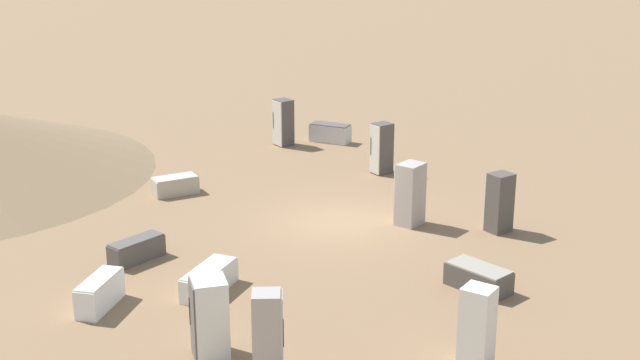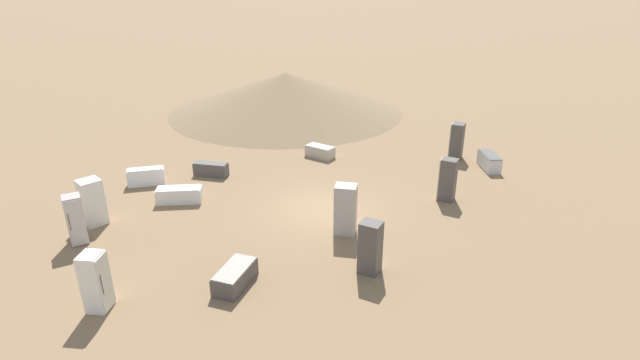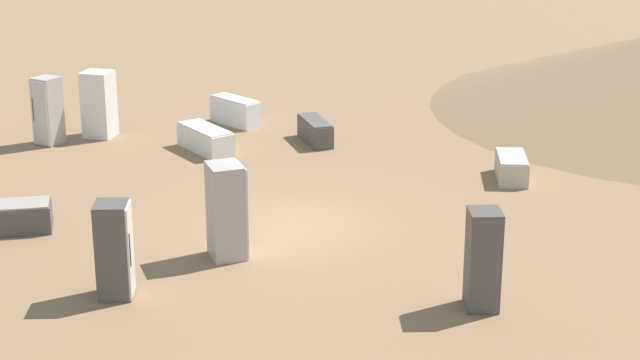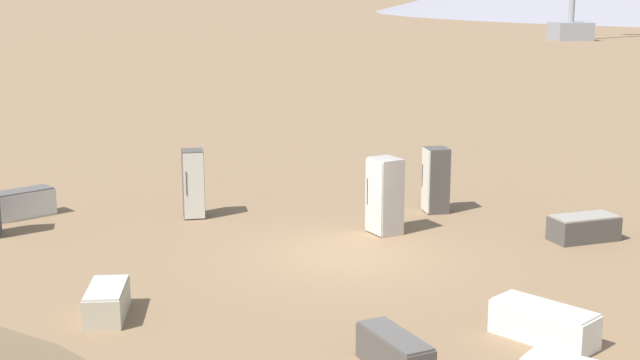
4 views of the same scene
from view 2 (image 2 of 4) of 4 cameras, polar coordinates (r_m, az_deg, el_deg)
The scene contains 15 objects.
ground_plane at distance 20.74m, azimuth 0.05°, elevation -3.29°, with size 1000.00×1000.00×0.00m, color #846647.
dirt_mound at distance 34.84m, azimuth -3.90°, elevation 10.00°, with size 16.08×16.08×2.65m.
discarded_fridge_0 at distance 18.53m, azimuth 2.94°, elevation -3.38°, with size 0.92×0.97×1.95m.
discarded_fridge_1 at distance 16.14m, azimuth -9.69°, elevation -10.82°, with size 1.81×1.16×0.63m.
discarded_fridge_2 at distance 24.23m, azimuth -19.27°, elevation 0.38°, with size 1.58×1.53×0.78m.
discarded_fridge_3 at distance 21.84m, azimuth 14.36°, elevation 0.04°, with size 0.62×0.73×1.86m.
discarded_fridge_4 at distance 26.84m, azimuth 15.35°, elevation 4.32°, with size 0.75×0.71×1.88m.
discarded_fridge_5 at distance 26.09m, azimuth 18.78°, elevation 2.03°, with size 1.72×1.50×0.76m.
discarded_fridge_6 at distance 24.46m, azimuth -12.35°, elevation 1.22°, with size 1.08×1.72×0.64m.
discarded_fridge_7 at distance 22.02m, azimuth -15.79°, elevation -1.65°, with size 1.72×1.91×0.66m.
discarded_fridge_8 at distance 19.92m, azimuth -26.16°, elevation -4.09°, with size 0.82×0.84×1.85m.
discarded_fridge_9 at distance 21.11m, azimuth -24.60°, elevation -2.30°, with size 0.94×0.92×1.84m.
discarded_fridge_10 at distance 26.27m, azimuth 0.00°, elevation 3.28°, with size 0.75×1.52×0.61m.
discarded_fridge_11 at distance 16.33m, azimuth 5.79°, elevation -7.66°, with size 0.69×0.70×1.82m.
discarded_fridge_12 at distance 15.98m, azimuth -24.26°, elevation -10.58°, with size 0.85×0.85×1.83m.
Camera 2 is at (-15.62, -10.03, 9.26)m, focal length 28.00 mm.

